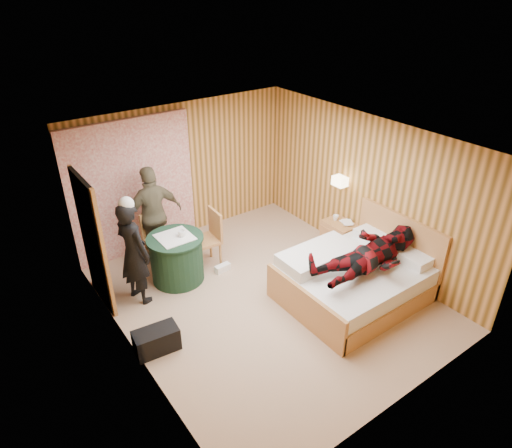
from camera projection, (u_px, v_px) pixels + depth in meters
floor at (265, 296)px, 7.10m from camera, size 4.20×5.00×0.01m
ceiling at (267, 142)px, 5.89m from camera, size 4.20×5.00×0.01m
wall_back at (183, 172)px, 8.27m from camera, size 4.20×0.02×2.50m
wall_left at (125, 277)px, 5.42m from camera, size 0.02×5.00×2.50m
wall_right at (367, 190)px, 7.57m from camera, size 0.02×5.00×2.50m
curtain at (133, 189)px, 7.74m from camera, size 2.20×0.08×2.40m
doorway at (93, 242)px, 6.55m from camera, size 0.06×0.90×2.05m
wall_lamp at (340, 181)px, 7.77m from camera, size 0.26×0.24×0.16m
bed at (354, 278)px, 6.96m from camera, size 2.08×1.64×1.13m
nightstand at (339, 236)px, 8.14m from camera, size 0.43×0.59×0.57m
round_table at (177, 258)px, 7.32m from camera, size 0.90×0.90×0.80m
chair_far at (156, 233)px, 7.74m from camera, size 0.53×0.53×0.93m
chair_near at (210, 234)px, 7.63m from camera, size 0.48×0.48×0.99m
duffel_bag at (156, 340)px, 6.02m from camera, size 0.61×0.37×0.33m
sneaker_left at (187, 277)px, 7.45m from camera, size 0.25×0.11×0.11m
sneaker_right at (223, 268)px, 7.67m from camera, size 0.28×0.13×0.12m
woman_standing at (134, 253)px, 6.67m from camera, size 0.55×0.69×1.65m
man_at_table at (154, 215)px, 7.63m from camera, size 1.01×0.43×1.72m
man_on_bed at (373, 247)px, 6.49m from camera, size 0.86×0.67×1.77m
book_lower at (343, 223)px, 7.96m from camera, size 0.21×0.25×0.02m
book_upper at (343, 222)px, 7.95m from camera, size 0.26×0.28×0.02m
cup_nightstand at (336, 218)px, 8.07m from camera, size 0.11×0.11×0.09m
cup_table at (182, 234)px, 7.12m from camera, size 0.14×0.14×0.10m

